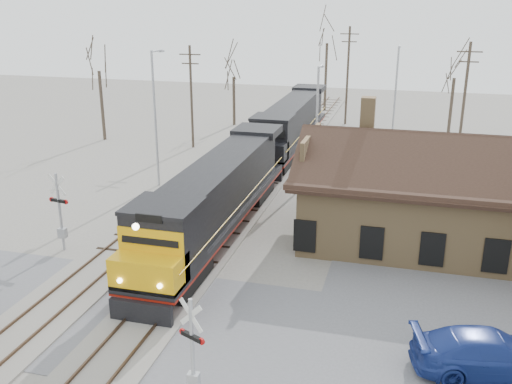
# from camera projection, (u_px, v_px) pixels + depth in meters

# --- Properties ---
(ground) EXTENTS (140.00, 140.00, 0.00)m
(ground) POSITION_uv_depth(u_px,v_px,m) (145.00, 320.00, 24.72)
(ground) COLOR gray
(ground) RESTS_ON ground
(road) EXTENTS (60.00, 9.00, 0.03)m
(road) POSITION_uv_depth(u_px,v_px,m) (145.00, 320.00, 24.71)
(road) COLOR #5C5C60
(road) RESTS_ON ground
(track_main) EXTENTS (3.40, 90.00, 0.24)m
(track_main) POSITION_uv_depth(u_px,v_px,m) (243.00, 205.00, 38.40)
(track_main) COLOR gray
(track_main) RESTS_ON ground
(track_siding) EXTENTS (3.40, 90.00, 0.24)m
(track_siding) POSITION_uv_depth(u_px,v_px,m) (181.00, 199.00, 39.52)
(track_siding) COLOR gray
(track_siding) RESTS_ON ground
(depot) EXTENTS (15.20, 9.31, 7.90)m
(depot) POSITION_uv_depth(u_px,v_px,m) (432.00, 202.00, 31.93)
(depot) COLOR #9B7B50
(depot) RESTS_ON ground
(locomotive_lead) EXTENTS (3.08, 20.61, 4.58)m
(locomotive_lead) POSITION_uv_depth(u_px,v_px,m) (214.00, 199.00, 32.45)
(locomotive_lead) COLOR black
(locomotive_lead) RESTS_ON ground
(locomotive_trailing) EXTENTS (3.08, 20.61, 4.33)m
(locomotive_trailing) POSITION_uv_depth(u_px,v_px,m) (290.00, 125.00, 51.53)
(locomotive_trailing) COLOR black
(locomotive_trailing) RESTS_ON ground
(crossbuck_near) EXTENTS (1.08, 0.54, 4.01)m
(crossbuck_near) POSITION_uv_depth(u_px,v_px,m) (193.00, 355.00, 19.14)
(crossbuck_near) COLOR #A5A8AD
(crossbuck_near) RESTS_ON ground
(crossbuck_far) EXTENTS (1.26, 0.33, 4.44)m
(crossbuck_far) POSITION_uv_depth(u_px,v_px,m) (60.00, 215.00, 31.02)
(crossbuck_far) COLOR #A5A8AD
(crossbuck_far) RESTS_ON ground
(parked_car) EXTENTS (6.06, 3.58, 1.65)m
(parked_car) POSITION_uv_depth(u_px,v_px,m) (489.00, 353.00, 21.05)
(parked_car) COLOR navy
(parked_car) RESTS_ON ground
(streetlight_a) EXTENTS (0.25, 2.04, 9.83)m
(streetlight_a) POSITION_uv_depth(u_px,v_px,m) (156.00, 112.00, 40.99)
(streetlight_a) COLOR #A5A8AD
(streetlight_a) RESTS_ON ground
(streetlight_b) EXTENTS (0.25, 2.04, 8.51)m
(streetlight_b) POSITION_uv_depth(u_px,v_px,m) (317.00, 116.00, 43.24)
(streetlight_b) COLOR #A5A8AD
(streetlight_b) RESTS_ON ground
(streetlight_c) EXTENTS (0.25, 2.04, 9.20)m
(streetlight_c) POSITION_uv_depth(u_px,v_px,m) (396.00, 91.00, 52.56)
(streetlight_c) COLOR #A5A8AD
(streetlight_c) RESTS_ON ground
(utility_pole_a) EXTENTS (2.00, 0.24, 9.31)m
(utility_pole_a) POSITION_uv_depth(u_px,v_px,m) (191.00, 95.00, 51.92)
(utility_pole_a) COLOR #382D23
(utility_pole_a) RESTS_ON ground
(utility_pole_b) EXTENTS (2.00, 0.24, 10.47)m
(utility_pole_b) POSITION_uv_depth(u_px,v_px,m) (348.00, 74.00, 61.63)
(utility_pole_b) COLOR #382D23
(utility_pole_b) RESTS_ON ground
(utility_pole_c) EXTENTS (2.00, 0.24, 9.95)m
(utility_pole_c) POSITION_uv_depth(u_px,v_px,m) (464.00, 100.00, 47.35)
(utility_pole_c) COLOR #382D23
(utility_pole_c) RESTS_ON ground
(tree_a) EXTENTS (4.46, 4.46, 10.92)m
(tree_a) POSITION_uv_depth(u_px,v_px,m) (98.00, 59.00, 53.92)
(tree_a) COLOR #382D23
(tree_a) RESTS_ON ground
(tree_b) EXTENTS (3.48, 3.48, 8.52)m
(tree_b) POSITION_uv_depth(u_px,v_px,m) (234.00, 69.00, 61.06)
(tree_b) COLOR #382D23
(tree_b) RESTS_ON ground
(tree_c) EXTENTS (5.46, 5.46, 13.38)m
(tree_c) POSITION_uv_depth(u_px,v_px,m) (327.00, 31.00, 67.38)
(tree_c) COLOR #382D23
(tree_c) RESTS_ON ground
(tree_d) EXTENTS (3.77, 3.77, 9.23)m
(tree_d) POSITION_uv_depth(u_px,v_px,m) (455.00, 69.00, 56.95)
(tree_d) COLOR #382D23
(tree_d) RESTS_ON ground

